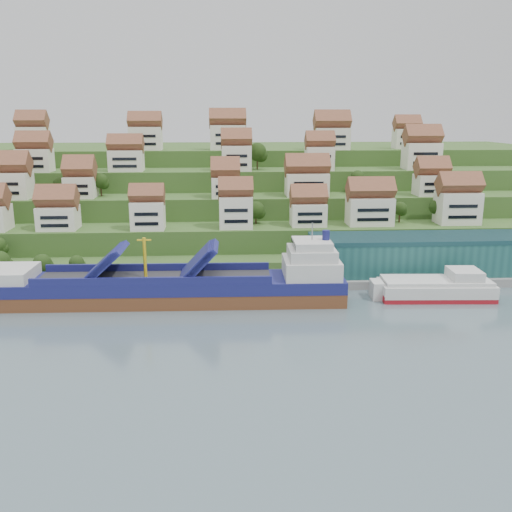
{
  "coord_description": "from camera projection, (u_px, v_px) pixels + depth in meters",
  "views": [
    {
      "loc": [
        -2.09,
        -130.45,
        44.01
      ],
      "look_at": [
        6.67,
        14.0,
        8.0
      ],
      "focal_mm": 40.0,
      "sensor_mm": 36.0,
      "label": 1
    }
  ],
  "objects": [
    {
      "name": "second_ship",
      "position": [
        438.0,
        289.0,
        140.05
      ],
      "size": [
        27.74,
        11.51,
        7.9
      ],
      "rotation": [
        0.0,
        0.0,
        -0.05
      ],
      "color": "maroon",
      "rests_on": "ground"
    },
    {
      "name": "warehouse",
      "position": [
        422.0,
        254.0,
        154.88
      ],
      "size": [
        60.0,
        15.0,
        10.0
      ],
      "primitive_type": "cube",
      "color": "#205754",
      "rests_on": "quay"
    },
    {
      "name": "hillside_village",
      "position": [
        229.0,
        175.0,
        190.46
      ],
      "size": [
        154.73,
        63.44,
        29.13
      ],
      "color": "white",
      "rests_on": "ground"
    },
    {
      "name": "cargo_ship",
      "position": [
        175.0,
        288.0,
        136.64
      ],
      "size": [
        86.1,
        15.06,
        19.14
      ],
      "rotation": [
        0.0,
        0.0,
        -0.02
      ],
      "color": "brown",
      "rests_on": "ground"
    },
    {
      "name": "quay",
      "position": [
        305.0,
        279.0,
        152.54
      ],
      "size": [
        180.0,
        14.0,
        2.2
      ],
      "primitive_type": "cube",
      "color": "gray",
      "rests_on": "ground"
    },
    {
      "name": "hillside_trees",
      "position": [
        188.0,
        201.0,
        177.67
      ],
      "size": [
        141.56,
        62.62,
        31.43
      ],
      "color": "#243F15",
      "rests_on": "ground"
    },
    {
      "name": "flagpole",
      "position": [
        301.0,
        263.0,
        146.19
      ],
      "size": [
        1.28,
        0.16,
        8.0
      ],
      "color": "gray",
      "rests_on": "quay"
    },
    {
      "name": "ground",
      "position": [
        232.0,
        303.0,
        137.1
      ],
      "size": [
        300.0,
        300.0,
        0.0
      ],
      "primitive_type": "plane",
      "color": "slate",
      "rests_on": "ground"
    },
    {
      "name": "pebble_beach",
      "position": [
        4.0,
        290.0,
        145.2
      ],
      "size": [
        45.0,
        20.0,
        1.0
      ],
      "primitive_type": "cube",
      "color": "gray",
      "rests_on": "ground"
    },
    {
      "name": "hillside",
      "position": [
        227.0,
        198.0,
        234.83
      ],
      "size": [
        260.0,
        128.0,
        31.0
      ],
      "color": "#2D4C1E",
      "rests_on": "ground"
    }
  ]
}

